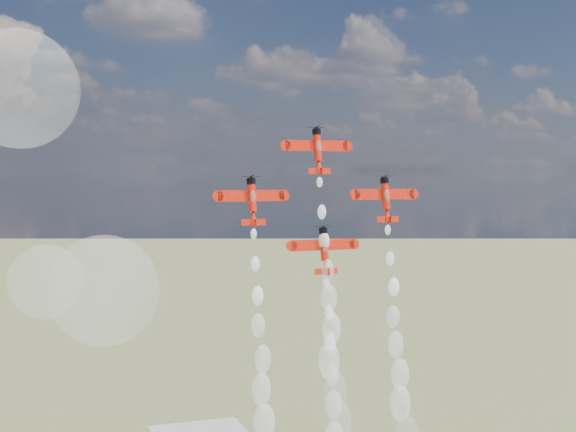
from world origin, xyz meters
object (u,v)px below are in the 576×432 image
(plane_lead, at_px, (318,150))
(plane_slot, at_px, (324,249))
(plane_left, at_px, (252,200))
(plane_right, at_px, (386,198))

(plane_lead, xyz_separation_m, plane_slot, (0.00, -3.16, -17.00))
(plane_lead, distance_m, plane_left, 15.08)
(plane_slot, bearing_deg, plane_lead, 90.00)
(plane_right, xyz_separation_m, plane_slot, (-12.35, -1.58, -8.50))
(plane_left, distance_m, plane_right, 24.70)
(plane_right, bearing_deg, plane_left, 180.00)
(plane_lead, xyz_separation_m, plane_right, (12.35, -1.58, -8.50))
(plane_left, xyz_separation_m, plane_right, (24.70, 0.00, 0.00))
(plane_lead, relative_size, plane_left, 1.00)
(plane_lead, height_order, plane_right, plane_lead)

